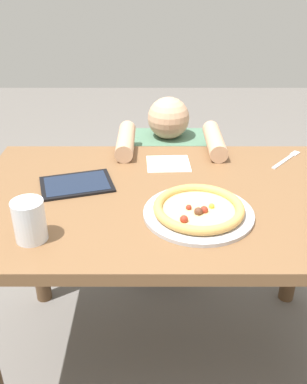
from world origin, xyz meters
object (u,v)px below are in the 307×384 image
(tablet, at_px, (79,184))
(water_cup_clear, at_px, (31,220))
(diner_seated, at_px, (169,197))
(fork, at_px, (289,159))
(pizza_near, at_px, (200,210))

(tablet, bearing_deg, water_cup_clear, -103.34)
(water_cup_clear, xyz_separation_m, tablet, (0.07, 0.31, -0.06))
(tablet, relative_size, diner_seated, 0.31)
(water_cup_clear, xyz_separation_m, fork, (0.85, 0.53, -0.06))
(pizza_near, height_order, fork, pizza_near)
(fork, height_order, diner_seated, diner_seated)
(tablet, height_order, diner_seated, diner_seated)
(pizza_near, relative_size, fork, 2.04)
(fork, height_order, tablet, tablet)
(pizza_near, height_order, diner_seated, diner_seated)
(pizza_near, xyz_separation_m, water_cup_clear, (-0.47, -0.12, 0.04))
(water_cup_clear, bearing_deg, pizza_near, 14.50)
(fork, bearing_deg, pizza_near, -133.18)
(pizza_near, relative_size, diner_seated, 0.37)
(pizza_near, distance_m, tablet, 0.44)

